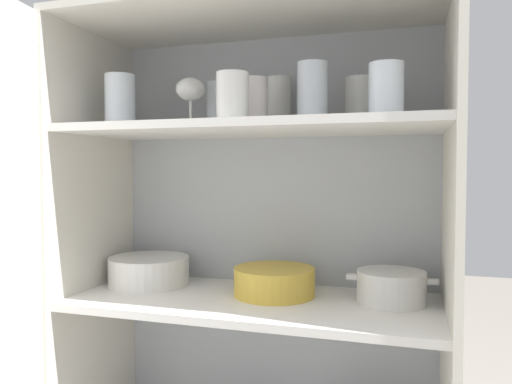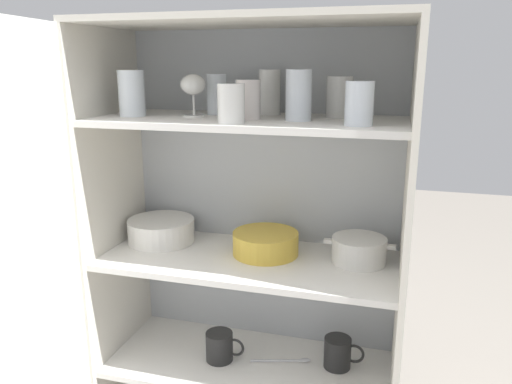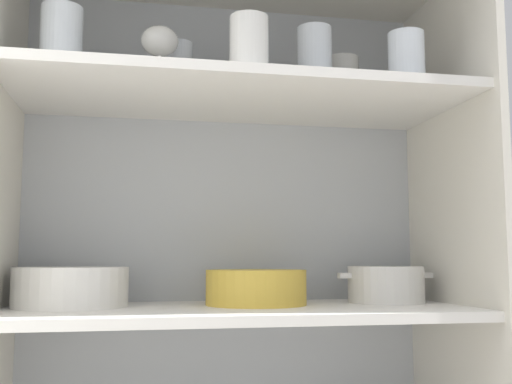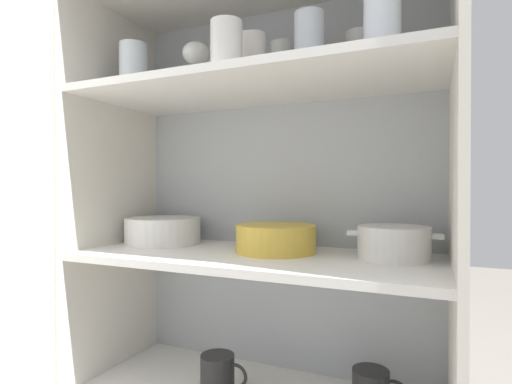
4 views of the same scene
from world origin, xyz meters
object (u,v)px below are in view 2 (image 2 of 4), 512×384
Objects in this scene: plate_stack_white at (161,230)px; casserole_dish at (359,250)px; coffee_mug_primary at (220,346)px; mixing_bowl_large at (266,242)px.

plate_stack_white and casserole_dish have the same top height.
casserole_dish is 1.64× the size of coffee_mug_primary.
coffee_mug_primary is at bearing -156.23° from mixing_bowl_large.
plate_stack_white is 0.38m from mixing_bowl_large.
mixing_bowl_large is at bearing 23.77° from coffee_mug_primary.
plate_stack_white is 1.71× the size of coffee_mug_primary.
mixing_bowl_large is 0.97× the size of casserole_dish.
plate_stack_white is at bearing 161.91° from coffee_mug_primary.
casserole_dish is at bearing 2.45° from mixing_bowl_large.
coffee_mug_primary is (-0.14, -0.06, -0.37)m from mixing_bowl_large.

